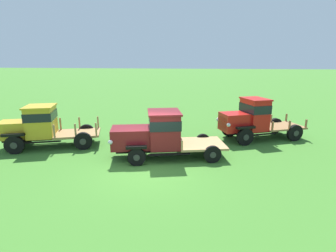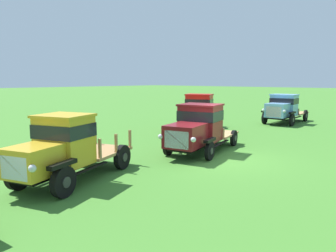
{
  "view_description": "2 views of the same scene",
  "coord_description": "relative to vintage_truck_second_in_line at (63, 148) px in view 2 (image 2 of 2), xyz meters",
  "views": [
    {
      "loc": [
        2.2,
        -9.7,
        4.38
      ],
      "look_at": [
        0.35,
        3.41,
        1.0
      ],
      "focal_mm": 28.0,
      "sensor_mm": 36.0,
      "label": 1
    },
    {
      "loc": [
        -11.17,
        -6.91,
        3.21
      ],
      "look_at": [
        0.35,
        3.41,
        1.0
      ],
      "focal_mm": 35.0,
      "sensor_mm": 36.0,
      "label": 2
    }
  ],
  "objects": [
    {
      "name": "vintage_truck_midrow_center",
      "position": [
        6.16,
        -0.55,
        -0.01
      ],
      "size": [
        5.44,
        2.98,
        2.14
      ],
      "color": "black",
      "rests_on": "ground"
    },
    {
      "name": "ground_plane",
      "position": [
        6.0,
        -2.05,
        -1.13
      ],
      "size": [
        240.0,
        240.0,
        0.0
      ],
      "primitive_type": "plane",
      "color": "#3D7528"
    },
    {
      "name": "vintage_truck_far_side",
      "position": [
        10.84,
        2.87,
        0.05
      ],
      "size": [
        5.07,
        3.38,
        2.33
      ],
      "color": "black",
      "rests_on": "ground"
    },
    {
      "name": "vintage_truck_back_of_row",
      "position": [
        18.09,
        0.64,
        0.01
      ],
      "size": [
        5.31,
        2.43,
        2.14
      ],
      "color": "black",
      "rests_on": "ground"
    },
    {
      "name": "vintage_truck_second_in_line",
      "position": [
        0.0,
        0.0,
        0.0
      ],
      "size": [
        5.06,
        3.09,
        2.15
      ],
      "color": "black",
      "rests_on": "ground"
    }
  ]
}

